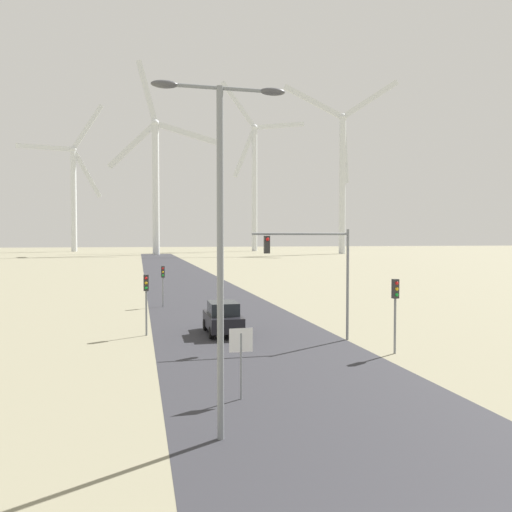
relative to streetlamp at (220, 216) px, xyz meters
The scene contains 12 objects.
road_surface 40.33m from the streetlamp, 84.84° to the left, with size 10.00×240.00×0.01m.
streetlamp is the anchor object (origin of this frame).
stop_sign_near 5.47m from the streetlamp, 69.04° to the left, with size 0.81×0.07×2.40m.
traffic_light_post_near_left 15.57m from the streetlamp, 96.55° to the left, with size 0.28×0.34×3.39m.
traffic_light_post_near_right 12.87m from the streetlamp, 39.78° to the left, with size 0.28×0.34×3.50m.
traffic_light_post_mid_left 26.88m from the streetlamp, 90.60° to the left, with size 0.28×0.33×3.21m.
traffic_light_mast_overhead 13.42m from the streetlamp, 59.26° to the left, with size 5.28×0.35×5.88m.
car_approaching 15.62m from the streetlamp, 80.33° to the left, with size 1.88×4.12×1.83m.
wind_turbine_left 200.20m from the streetlamp, 97.84° to the left, with size 33.04×2.60×59.03m.
wind_turbine_center 152.77m from the streetlamp, 88.71° to the left, with size 34.98×2.94×62.14m.
wind_turbine_right 195.14m from the streetlamp, 76.65° to the left, with size 36.15×2.96×68.81m.
wind_turbine_far_right 162.15m from the streetlamp, 65.81° to the left, with size 38.99×7.48×59.42m.
Camera 1 is at (-5.70, -4.83, 5.42)m, focal length 35.00 mm.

